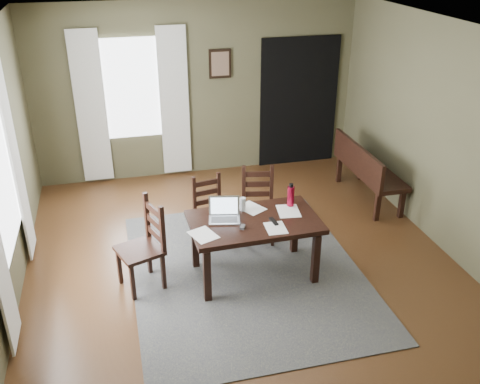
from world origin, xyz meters
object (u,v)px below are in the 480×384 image
object	(u,v)px
laptop	(224,213)
dining_table	(254,227)
bench	(366,167)
chair_end	(144,246)
water_bottle	(291,196)
chair_back_right	(258,206)
chair_back_left	(211,212)

from	to	relation	value
laptop	dining_table	bearing A→B (deg)	-8.38
bench	laptop	distance (m)	2.75
chair_end	laptop	world-z (taller)	chair_end
bench	laptop	world-z (taller)	laptop
bench	chair_end	bearing A→B (deg)	112.72
dining_table	laptop	bearing A→B (deg)	158.19
chair_end	water_bottle	xyz separation A→B (m)	(1.71, 0.13, 0.35)
chair_back_right	water_bottle	size ratio (longest dim) A/B	3.38
water_bottle	dining_table	bearing A→B (deg)	-155.71
chair_back_left	water_bottle	world-z (taller)	water_bottle
dining_table	bench	bearing A→B (deg)	33.96
laptop	chair_back_left	bearing A→B (deg)	103.88
chair_end	chair_back_right	distance (m)	1.63
dining_table	chair_back_right	bearing A→B (deg)	69.67
chair_end	water_bottle	distance (m)	1.75
chair_back_left	chair_back_right	bearing A→B (deg)	-14.02
bench	water_bottle	size ratio (longest dim) A/B	5.41
chair_end	laptop	bearing A→B (deg)	71.42
dining_table	bench	size ratio (longest dim) A/B	0.96
chair_back_right	bench	distance (m)	1.93
chair_back_left	chair_end	bearing A→B (deg)	-152.13
chair_end	bench	bearing A→B (deg)	92.79
chair_back_right	laptop	size ratio (longest dim) A/B	2.44
chair_back_left	water_bottle	xyz separation A→B (m)	(0.83, -0.59, 0.41)
water_bottle	laptop	bearing A→B (deg)	-172.52
chair_back_left	water_bottle	bearing A→B (deg)	-46.49
bench	water_bottle	bearing A→B (deg)	128.35
dining_table	water_bottle	xyz separation A→B (m)	(0.49, 0.22, 0.22)
dining_table	water_bottle	size ratio (longest dim) A/B	5.17
chair_back_right	bench	xyz separation A→B (m)	(1.80, 0.69, 0.04)
dining_table	chair_back_right	world-z (taller)	chair_back_right
dining_table	chair_back_right	xyz separation A→B (m)	(0.27, 0.78, -0.17)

